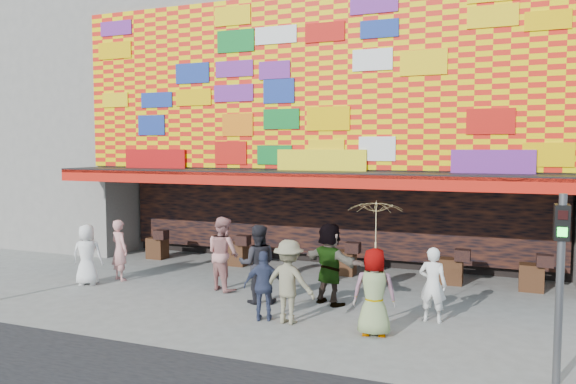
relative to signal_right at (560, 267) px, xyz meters
The scene contains 14 objects.
ground 6.64m from the signal_right, 166.39° to the left, with size 90.00×90.00×0.00m, color slate.
shop_building 11.98m from the signal_right, 122.65° to the left, with size 15.20×9.40×10.00m.
neighbor_left 21.82m from the signal_right, 153.67° to the left, with size 11.00×8.00×12.00m, color gray.
signal_right is the anchor object (origin of this frame).
ped_a 11.62m from the signal_right, 168.24° to the left, with size 0.80×0.52×1.64m, color white.
ped_b 11.33m from the signal_right, 164.02° to the left, with size 0.62×0.41×1.70m, color #D9908C.
ped_c 6.83m from the signal_right, 158.65° to the left, with size 0.91×0.71×1.88m, color #232228.
ped_d 5.29m from the signal_right, 165.57° to the left, with size 1.14×0.66×1.77m, color #7E785C.
ped_e 5.84m from the signal_right, 167.25° to the left, with size 0.88×0.37×1.51m, color #323A59.
ped_f 5.61m from the signal_right, 147.47° to the left, with size 1.80×0.57×1.95m, color gray.
ped_g 3.54m from the signal_right, 159.50° to the left, with size 0.85×0.55×1.74m, color gray.
ped_h 3.52m from the signal_right, 131.68° to the left, with size 0.59×0.38×1.61m, color white.
ped_i 8.36m from the signal_right, 157.06° to the left, with size 0.93×0.73×1.92m, color tan.
parasol 3.42m from the signal_right, 159.50° to the left, with size 1.40×1.41×1.93m.
Camera 1 is at (5.47, -10.99, 3.70)m, focal length 35.00 mm.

